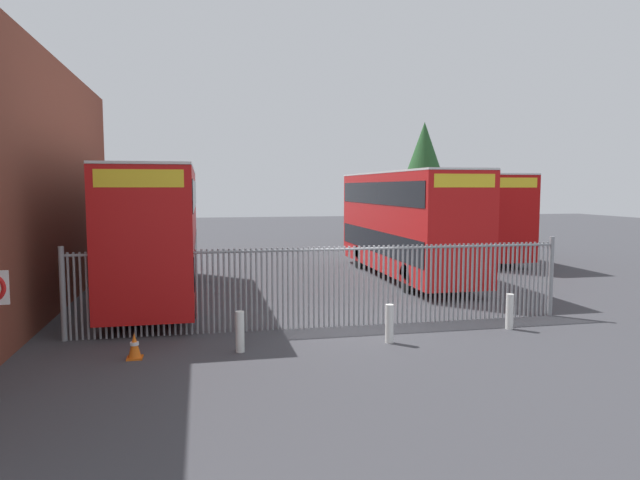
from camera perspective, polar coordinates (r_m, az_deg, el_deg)
The scene contains 10 objects.
ground_plane at distance 23.31m, azimuth -2.04°, elevation -4.01°, with size 100.00×100.00×0.00m, color #3D3D42.
palisade_fence at distance 15.26m, azimuth 0.92°, elevation -4.47°, with size 13.56×0.14×2.35m.
double_decker_bus_near_gate at distance 19.90m, azimuth -16.13°, elevation 1.21°, with size 2.54×10.81×4.42m.
double_decker_bus_behind_fence_left at distance 23.86m, azimuth 8.58°, elevation 2.01°, with size 2.54×10.81×4.42m.
double_decker_bus_behind_fence_right at distance 31.57m, azimuth 14.03°, elevation 2.70°, with size 2.54×10.81×4.42m.
bollard_near_left at distance 13.25m, azimuth -8.09°, elevation -9.16°, with size 0.20×0.20×0.95m, color silver.
bollard_center_front at distance 13.96m, azimuth 7.03°, elevation -8.39°, with size 0.20×0.20×0.95m, color silver.
bollard_near_right at distance 16.00m, azimuth 18.61°, elevation -6.87°, with size 0.20×0.20×0.95m, color silver.
traffic_cone_by_gate at distance 13.31m, azimuth -18.24°, elevation -10.13°, with size 0.34×0.34×0.59m.
tree_tall_back at distance 41.67m, azimuth 10.47°, elevation 7.23°, with size 4.53×4.53×8.47m.
Camera 1 is at (-3.95, -14.66, 3.77)m, focal length 31.66 mm.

